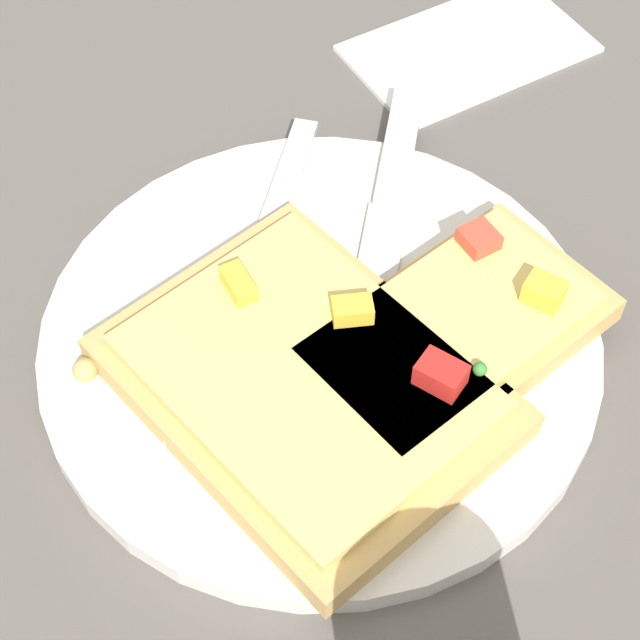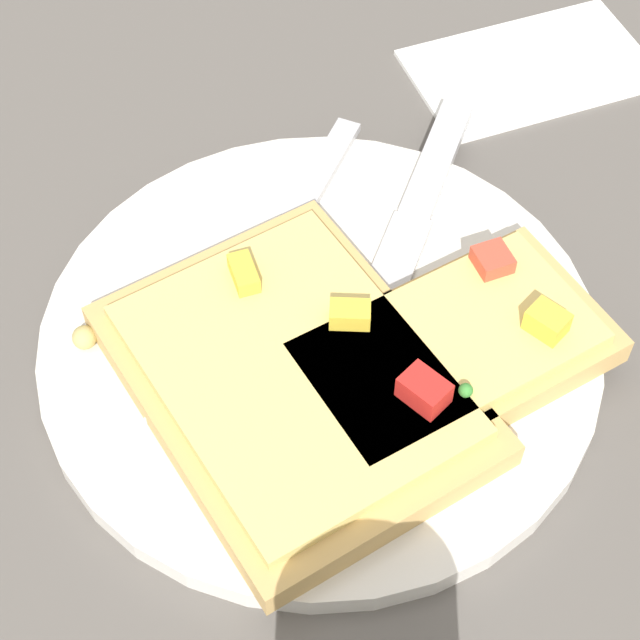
{
  "view_description": "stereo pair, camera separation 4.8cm",
  "coord_description": "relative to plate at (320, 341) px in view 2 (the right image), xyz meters",
  "views": [
    {
      "loc": [
        0.14,
        0.25,
        0.41
      ],
      "look_at": [
        0.0,
        0.0,
        0.02
      ],
      "focal_mm": 60.0,
      "sensor_mm": 36.0,
      "label": 1
    },
    {
      "loc": [
        0.1,
        0.27,
        0.41
      ],
      "look_at": [
        0.0,
        0.0,
        0.02
      ],
      "focal_mm": 60.0,
      "sensor_mm": 36.0,
      "label": 2
    }
  ],
  "objects": [
    {
      "name": "ground_plane",
      "position": [
        0.0,
        0.0,
        -0.01
      ],
      "size": [
        4.0,
        4.0,
        0.0
      ],
      "primitive_type": "plane",
      "color": "#56514C"
    },
    {
      "name": "plate",
      "position": [
        0.0,
        0.0,
        0.0
      ],
      "size": [
        0.26,
        0.26,
        0.01
      ],
      "color": "silver",
      "rests_on": "ground"
    },
    {
      "name": "fork",
      "position": [
        0.02,
        -0.04,
        0.01
      ],
      "size": [
        0.15,
        0.16,
        0.01
      ],
      "rotation": [
        0.0,
        0.0,
        7.09
      ],
      "color": "#B7B7BC",
      "rests_on": "plate"
    },
    {
      "name": "knife",
      "position": [
        -0.06,
        -0.04,
        0.01
      ],
      "size": [
        0.16,
        0.19,
        0.01
      ],
      "rotation": [
        0.0,
        0.0,
        7.15
      ],
      "color": "#B7B7BC",
      "rests_on": "plate"
    },
    {
      "name": "pizza_slice_main",
      "position": [
        0.02,
        0.03,
        0.02
      ],
      "size": [
        0.15,
        0.18,
        0.03
      ],
      "rotation": [
        0.0,
        0.0,
        4.91
      ],
      "color": "tan",
      "rests_on": "plate"
    },
    {
      "name": "pizza_slice_corner",
      "position": [
        -0.05,
        0.04,
        0.02
      ],
      "size": [
        0.15,
        0.1,
        0.03
      ],
      "rotation": [
        0.0,
        0.0,
        0.17
      ],
      "color": "tan",
      "rests_on": "plate"
    },
    {
      "name": "crumb_scatter",
      "position": [
        0.09,
        -0.03,
        0.01
      ],
      "size": [
        0.11,
        0.03,
        0.01
      ],
      "color": "gold",
      "rests_on": "plate"
    },
    {
      "name": "napkin",
      "position": [
        -0.18,
        -0.14,
        -0.0
      ],
      "size": [
        0.14,
        0.08,
        0.01
      ],
      "color": "white",
      "rests_on": "ground"
    }
  ]
}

